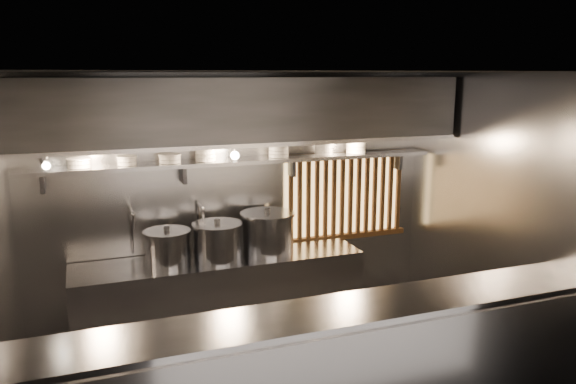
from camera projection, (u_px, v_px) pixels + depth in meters
ceiling at (284, 72)px, 4.53m from camera, size 4.50×4.50×0.00m
wall_back at (238, 202)px, 6.19m from camera, size 4.50×0.00×4.50m
wall_right at (496, 216)px, 5.58m from camera, size 0.00×3.00×3.00m
serving_counter at (329, 383)px, 4.11m from camera, size 4.50×0.56×1.13m
cooking_bench at (221, 298)px, 5.95m from camera, size 3.00×0.70×0.90m
bowl_shelf at (241, 161)px, 5.93m from camera, size 4.40×0.34×0.04m
exhaust_hood at (246, 110)px, 5.61m from camera, size 4.40×0.81×0.65m
wood_screen at (346, 196)px, 6.59m from camera, size 1.56×0.09×1.04m
faucet_left at (132, 222)px, 5.70m from camera, size 0.04×0.30×0.50m
faucet_right at (200, 216)px, 5.93m from camera, size 0.04×0.30×0.50m
heat_lamp at (42, 159)px, 4.81m from camera, size 0.25×0.35×0.20m
pendant_bulb at (235, 155)px, 5.77m from camera, size 0.09×0.09×0.19m
stock_pot_left at (168, 247)px, 5.63m from camera, size 0.60×0.60×0.39m
stock_pot_mid at (268, 232)px, 6.02m from camera, size 0.60×0.60×0.47m
stock_pot_right at (218, 241)px, 5.76m from camera, size 0.64×0.64×0.43m
bowl_stack_0 at (79, 163)px, 5.37m from camera, size 0.23×0.23×0.09m
bowl_stack_1 at (127, 161)px, 5.52m from camera, size 0.20×0.20×0.09m
bowl_stack_2 at (170, 158)px, 5.66m from camera, size 0.23×0.23×0.09m
bowl_stack_3 at (206, 155)px, 5.78m from camera, size 0.23×0.23×0.13m
bowl_stack_4 at (279, 149)px, 6.05m from camera, size 0.23×0.23×0.17m
bowl_stack_5 at (324, 149)px, 6.23m from camera, size 0.21×0.21×0.13m
bowl_stack_6 at (356, 147)px, 6.37m from camera, size 0.24×0.24×0.13m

